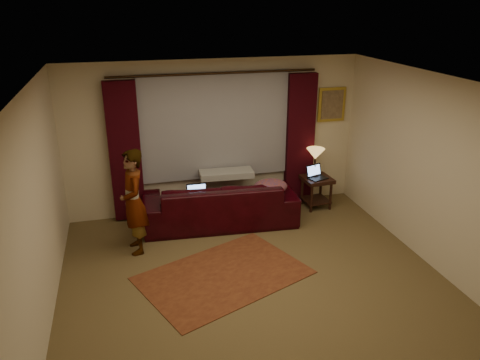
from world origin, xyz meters
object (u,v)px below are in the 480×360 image
object	(u,v)px
laptop_sofa	(198,194)
tiffany_lamp	(315,162)
sofa	(220,195)
end_table	(316,192)
laptop_table	(318,172)
person	(134,202)

from	to	relation	value
laptop_sofa	tiffany_lamp	distance (m)	2.21
sofa	end_table	xyz separation A→B (m)	(1.80, 0.20, -0.22)
tiffany_lamp	sofa	bearing A→B (deg)	-171.10
sofa	end_table	distance (m)	1.82
end_table	laptop_table	size ratio (longest dim) A/B	1.64
laptop_sofa	person	xyz separation A→B (m)	(-1.00, -0.43, 0.16)
laptop_sofa	laptop_table	xyz separation A→B (m)	(2.16, 0.29, 0.05)
laptop_sofa	tiffany_lamp	xyz separation A→B (m)	(2.16, 0.43, 0.19)
tiffany_lamp	laptop_sofa	bearing A→B (deg)	-168.84
sofa	tiffany_lamp	bearing A→B (deg)	-166.95
laptop_sofa	end_table	world-z (taller)	laptop_sofa
laptop_sofa	tiffany_lamp	bearing A→B (deg)	11.88
sofa	person	size ratio (longest dim) A/B	1.60
laptop_sofa	tiffany_lamp	world-z (taller)	tiffany_lamp
person	sofa	bearing A→B (deg)	105.32
laptop_table	person	bearing A→B (deg)	174.48
sofa	laptop_sofa	world-z (taller)	sofa
tiffany_lamp	person	bearing A→B (deg)	-164.80
sofa	laptop_table	world-z (taller)	sofa
laptop_sofa	end_table	size ratio (longest dim) A/B	0.64
sofa	laptop_sofa	size ratio (longest dim) A/B	6.95
tiffany_lamp	end_table	bearing A→B (deg)	-75.30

